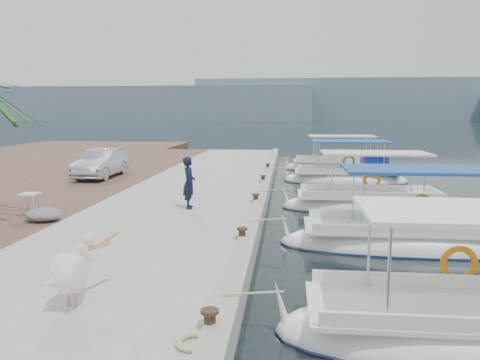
% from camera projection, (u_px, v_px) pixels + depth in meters
% --- Properties ---
extents(ground, '(400.00, 400.00, 0.00)m').
position_uv_depth(ground, '(263.00, 226.00, 15.44)').
color(ground, black).
rests_on(ground, ground).
extents(concrete_quay, '(6.00, 40.00, 0.50)m').
position_uv_depth(concrete_quay, '(201.00, 192.00, 20.63)').
color(concrete_quay, '#9A9994').
rests_on(concrete_quay, ground).
extents(quay_curb, '(0.44, 40.00, 0.12)m').
position_uv_depth(quay_curb, '(264.00, 186.00, 20.30)').
color(quay_curb, gray).
rests_on(quay_curb, concrete_quay).
extents(cobblestone_strip, '(4.00, 40.00, 0.50)m').
position_uv_depth(cobblestone_strip, '(92.00, 190.00, 21.13)').
color(cobblestone_strip, '#4C3028').
rests_on(cobblestone_strip, ground).
extents(distant_hills, '(330.00, 60.00, 18.00)m').
position_uv_depth(distant_hills, '(353.00, 103.00, 209.68)').
color(distant_hills, slate).
rests_on(distant_hills, ground).
extents(fishing_caique_a, '(6.11, 2.28, 2.83)m').
position_uv_depth(fishing_caique_a, '(460.00, 335.00, 7.69)').
color(fishing_caique_a, white).
rests_on(fishing_caique_a, ground).
extents(fishing_caique_b, '(7.79, 2.28, 2.83)m').
position_uv_depth(fishing_caique_b, '(420.00, 243.00, 13.03)').
color(fishing_caique_b, white).
rests_on(fishing_caique_b, ground).
extents(fishing_caique_c, '(6.66, 2.30, 2.83)m').
position_uv_depth(fishing_caique_c, '(368.00, 206.00, 18.13)').
color(fishing_caique_c, white).
rests_on(fishing_caique_c, ground).
extents(fishing_caique_d, '(6.61, 2.46, 2.83)m').
position_uv_depth(fishing_caique_d, '(347.00, 178.00, 25.17)').
color(fishing_caique_d, white).
rests_on(fishing_caique_d, ground).
extents(fishing_caique_e, '(6.94, 2.30, 2.83)m').
position_uv_depth(fishing_caique_e, '(338.00, 168.00, 30.51)').
color(fishing_caique_e, white).
rests_on(fishing_caique_e, ground).
extents(mooring_bollards, '(0.28, 20.28, 0.33)m').
position_uv_depth(mooring_bollards, '(256.00, 197.00, 16.85)').
color(mooring_bollards, black).
rests_on(mooring_bollards, concrete_quay).
extents(pelican, '(0.92, 1.50, 1.19)m').
position_uv_depth(pelican, '(73.00, 271.00, 7.84)').
color(pelican, tan).
rests_on(pelican, concrete_quay).
extents(fisherman, '(0.55, 0.72, 1.76)m').
position_uv_depth(fisherman, '(189.00, 183.00, 15.79)').
color(fisherman, black).
rests_on(fisherman, concrete_quay).
extents(parked_car, '(1.54, 4.30, 1.41)m').
position_uv_depth(parked_car, '(101.00, 163.00, 23.33)').
color(parked_car, '#A5AABC').
rests_on(parked_car, cobblestone_strip).
extents(tarp_bundle, '(1.10, 0.90, 0.40)m').
position_uv_depth(tarp_bundle, '(43.00, 214.00, 14.03)').
color(tarp_bundle, slate).
rests_on(tarp_bundle, cobblestone_strip).
extents(folding_table, '(0.55, 0.55, 0.73)m').
position_uv_depth(folding_table, '(30.00, 200.00, 14.63)').
color(folding_table, silver).
rests_on(folding_table, cobblestone_strip).
extents(rope_coil, '(0.54, 0.54, 0.10)m').
position_uv_depth(rope_coil, '(194.00, 342.00, 6.58)').
color(rope_coil, '#C6B284').
rests_on(rope_coil, concrete_quay).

